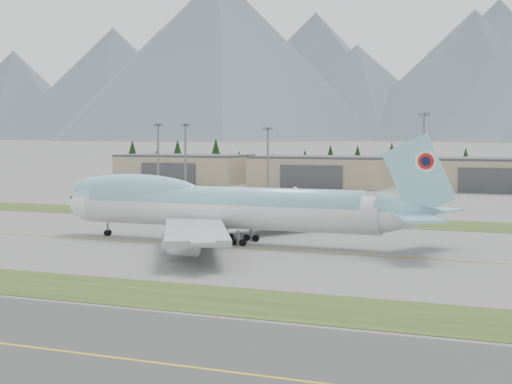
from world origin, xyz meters
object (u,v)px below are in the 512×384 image
at_px(hangar_right, 498,174).
at_px(service_vehicle_b, 381,198).
at_px(hangar_left, 185,169).
at_px(boeing_747_freighter, 223,206).
at_px(hangar_center, 322,171).
at_px(service_vehicle_a, 295,190).

distance_m(hangar_right, service_vehicle_b, 50.92).
distance_m(hangar_left, hangar_right, 115.00).
xyz_separation_m(hangar_left, hangar_right, (115.00, 0.00, 0.00)).
distance_m(boeing_747_freighter, hangar_center, 147.27).
xyz_separation_m(hangar_left, hangar_center, (55.00, 0.00, 0.00)).
relative_size(hangar_right, service_vehicle_a, 14.81).
xyz_separation_m(boeing_747_freighter, service_vehicle_b, (3.75, 103.27, -6.18)).
bearing_deg(service_vehicle_b, boeing_747_freighter, -150.44).
bearing_deg(hangar_center, boeing_747_freighter, -79.36).
relative_size(boeing_747_freighter, service_vehicle_a, 21.71).
xyz_separation_m(boeing_747_freighter, service_vehicle_a, (-30.37, 124.62, -6.18)).
bearing_deg(hangar_right, service_vehicle_a, -162.34).
height_order(hangar_left, hangar_right, same).
bearing_deg(boeing_747_freighter, hangar_center, 100.78).
distance_m(hangar_center, hangar_right, 60.00).
height_order(boeing_747_freighter, hangar_left, boeing_747_freighter).
relative_size(hangar_left, hangar_center, 1.00).
bearing_deg(service_vehicle_a, boeing_747_freighter, -109.24).
xyz_separation_m(hangar_center, hangar_right, (60.00, 0.00, 0.00)).
bearing_deg(service_vehicle_a, service_vehicle_b, -64.98).
relative_size(hangar_left, service_vehicle_a, 14.81).
distance_m(hangar_left, service_vehicle_a, 55.86).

